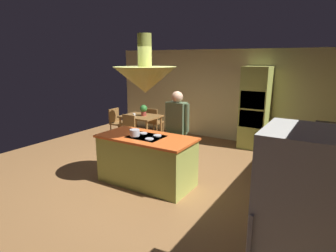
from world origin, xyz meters
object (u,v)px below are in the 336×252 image
at_px(kitchen_island, 147,160).
at_px(potted_plant_on_table, 144,110).
at_px(dining_table, 141,120).
at_px(person_at_island, 177,127).
at_px(oven_tower, 255,108).
at_px(cooking_pot_on_cooktop, 135,133).
at_px(chair_facing_island, 127,129).
at_px(canister_flour, 323,157).
at_px(canister_sugar, 324,153).
at_px(chair_by_back_wall, 154,121).
at_px(refrigerator, 302,235).
at_px(microwave_on_counter, 329,131).
at_px(chair_at_corner, 117,121).
at_px(cup_on_table, 134,115).

bearing_deg(kitchen_island, potted_plant_on_table, 127.23).
relative_size(dining_table, person_at_island, 0.60).
height_order(oven_tower, cooking_pot_on_cooktop, oven_tower).
distance_m(chair_facing_island, potted_plant_on_table, 0.79).
height_order(potted_plant_on_table, canister_flour, canister_flour).
relative_size(canister_flour, canister_sugar, 0.88).
relative_size(oven_tower, canister_sugar, 10.58).
distance_m(kitchen_island, chair_by_back_wall, 3.21).
height_order(person_at_island, canister_sugar, person_at_island).
bearing_deg(dining_table, canister_flour, -23.11).
bearing_deg(refrigerator, chair_by_back_wall, 135.48).
xyz_separation_m(refrigerator, dining_table, (-4.50, 3.80, -0.24)).
xyz_separation_m(canister_sugar, microwave_on_counter, (0.00, 1.22, 0.04)).
relative_size(kitchen_island, chair_facing_island, 2.06).
distance_m(chair_facing_island, cooking_pot_on_cooktop, 2.28).
height_order(microwave_on_counter, cooking_pot_on_cooktop, microwave_on_counter).
bearing_deg(kitchen_island, canister_flour, 3.28).
distance_m(potted_plant_on_table, cooking_pot_on_cooktop, 2.70).
bearing_deg(oven_tower, person_at_island, -108.80).
distance_m(person_at_island, chair_at_corner, 3.18).
xyz_separation_m(oven_tower, chair_by_back_wall, (-2.80, -0.52, -0.55)).
bearing_deg(potted_plant_on_table, person_at_island, -37.36).
bearing_deg(dining_table, potted_plant_on_table, 25.72).
xyz_separation_m(potted_plant_on_table, cooking_pot_on_cooktop, (1.46, -2.27, 0.06)).
xyz_separation_m(kitchen_island, canister_sugar, (2.84, 0.34, 0.55)).
height_order(person_at_island, chair_at_corner, person_at_island).
height_order(dining_table, canister_flour, canister_flour).
bearing_deg(oven_tower, potted_plant_on_table, -157.89).
bearing_deg(chair_facing_island, chair_by_back_wall, 90.00).
relative_size(person_at_island, potted_plant_on_table, 5.62).
distance_m(chair_by_back_wall, cooking_pot_on_cooktop, 3.28).
bearing_deg(canister_sugar, cup_on_table, 161.36).
bearing_deg(microwave_on_counter, potted_plant_on_table, 172.70).
height_order(kitchen_island, oven_tower, oven_tower).
bearing_deg(cooking_pot_on_cooktop, person_at_island, 64.70).
bearing_deg(dining_table, microwave_on_counter, -6.72).
bearing_deg(oven_tower, canister_flour, -60.54).
relative_size(chair_facing_island, canister_sugar, 4.36).
height_order(chair_by_back_wall, canister_sugar, canister_sugar).
bearing_deg(chair_by_back_wall, chair_facing_island, 90.00).
xyz_separation_m(refrigerator, microwave_on_counter, (0.04, 3.27, 0.17)).
bearing_deg(chair_at_corner, person_at_island, -116.12).
height_order(dining_table, chair_by_back_wall, chair_by_back_wall).
height_order(dining_table, chair_at_corner, chair_at_corner).
relative_size(cup_on_table, cooking_pot_on_cooktop, 0.50).
distance_m(chair_at_corner, microwave_on_counter, 5.48).
relative_size(dining_table, potted_plant_on_table, 3.38).
height_order(chair_facing_island, microwave_on_counter, microwave_on_counter).
bearing_deg(microwave_on_counter, cup_on_table, 175.86).
distance_m(refrigerator, chair_at_corner, 6.60).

